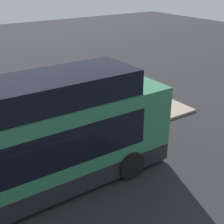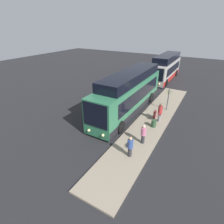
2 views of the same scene
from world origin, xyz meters
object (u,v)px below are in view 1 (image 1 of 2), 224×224
object	(u,v)px
passenger_with_bags	(83,109)
trash_bin	(32,134)
passenger_boarding	(117,103)
passenger_waiting	(3,127)
bus_lead	(7,153)

from	to	relation	value
passenger_with_bags	trash_bin	world-z (taller)	passenger_with_bags
passenger_boarding	passenger_waiting	distance (m)	5.78
passenger_waiting	trash_bin	world-z (taller)	passenger_waiting
passenger_with_bags	trash_bin	size ratio (longest dim) A/B	2.44
bus_lead	passenger_waiting	bearing A→B (deg)	77.35
passenger_waiting	trash_bin	xyz separation A→B (m)	(1.18, -0.13, -0.65)
bus_lead	passenger_with_bags	size ratio (longest dim) A/B	7.51
passenger_waiting	trash_bin	size ratio (longest dim) A/B	2.80
passenger_with_bags	passenger_waiting	bearing A→B (deg)	-84.49
bus_lead	passenger_waiting	world-z (taller)	bus_lead
passenger_waiting	trash_bin	distance (m)	1.36
passenger_with_bags	trash_bin	distance (m)	2.79
bus_lead	passenger_waiting	distance (m)	3.73
bus_lead	passenger_boarding	distance (m)	7.37
passenger_boarding	trash_bin	size ratio (longest dim) A/B	2.42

